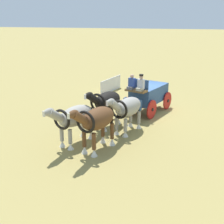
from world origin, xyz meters
The scene contains 7 objects.
ground_plane centered at (0.00, 0.00, 0.00)m, with size 220.00×220.00×0.00m, color #9E8C4C.
show_wagon centered at (0.16, -0.06, 1.15)m, with size 5.63×2.81×2.69m.
draft_horse_rear_near centered at (3.73, -0.70, 1.31)m, with size 2.95×1.59×2.17m.
draft_horse_rear_off centered at (3.27, -1.92, 1.41)m, with size 2.91×1.59×2.29m.
draft_horse_lead_near centered at (6.16, -1.61, 1.44)m, with size 2.96×1.61×2.32m.
draft_horse_lead_off centered at (5.71, -2.83, 1.32)m, with size 3.10×1.64×2.18m.
sponsor_banner centered at (-4.29, -3.50, 0.55)m, with size 3.20×0.06×1.10m, color silver.
Camera 1 is at (17.83, 1.89, 5.91)m, focal length 47.13 mm.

